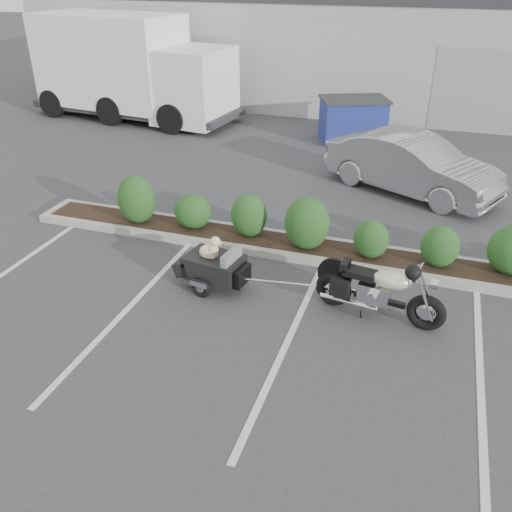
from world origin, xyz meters
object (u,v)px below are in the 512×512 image
(pet_trailer, at_px, (214,265))
(dumpster, at_px, (353,119))
(delivery_truck, at_px, (132,70))
(motorcycle, at_px, (379,291))
(sedan, at_px, (412,165))

(pet_trailer, height_order, dumpster, dumpster)
(pet_trailer, relative_size, delivery_truck, 0.22)
(motorcycle, relative_size, pet_trailer, 1.24)
(pet_trailer, xyz_separation_m, delivery_truck, (-7.00, 9.68, 1.22))
(motorcycle, relative_size, dumpster, 0.89)
(dumpster, bearing_deg, sedan, -84.54)
(motorcycle, distance_m, dumpster, 9.59)
(pet_trailer, relative_size, sedan, 0.40)
(motorcycle, xyz_separation_m, delivery_truck, (-9.78, 9.71, 1.16))
(sedan, bearing_deg, dumpster, 54.59)
(pet_trailer, distance_m, dumpster, 9.38)
(sedan, distance_m, dumpster, 4.33)
(pet_trailer, bearing_deg, motorcycle, 8.28)
(sedan, height_order, dumpster, sedan)
(motorcycle, distance_m, delivery_truck, 13.83)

